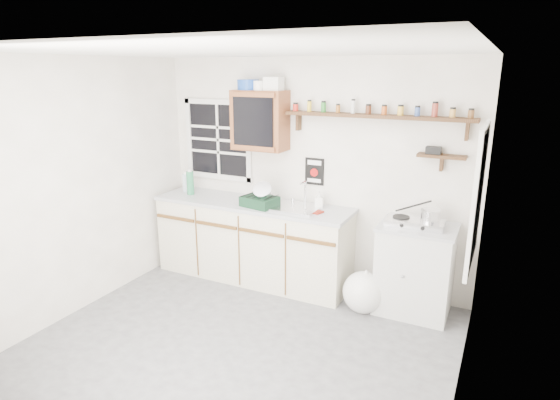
% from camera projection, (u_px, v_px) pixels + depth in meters
% --- Properties ---
extents(room, '(3.64, 3.24, 2.54)m').
position_uv_depth(room, '(235.00, 211.00, 3.81)').
color(room, '#49494B').
rests_on(room, ground).
extents(main_cabinet, '(2.31, 0.63, 0.92)m').
position_uv_depth(main_cabinet, '(253.00, 240.00, 5.40)').
color(main_cabinet, beige).
rests_on(main_cabinet, floor).
extents(right_cabinet, '(0.73, 0.57, 0.91)m').
position_uv_depth(right_cabinet, '(415.00, 269.00, 4.64)').
color(right_cabinet, beige).
rests_on(right_cabinet, floor).
extents(sink, '(0.52, 0.44, 0.29)m').
position_uv_depth(sink, '(295.00, 207.00, 5.05)').
color(sink, silver).
rests_on(sink, main_cabinet).
extents(upper_cabinet, '(0.60, 0.32, 0.65)m').
position_uv_depth(upper_cabinet, '(260.00, 120.00, 5.14)').
color(upper_cabinet, brown).
rests_on(upper_cabinet, wall_back).
extents(upper_cabinet_clutter, '(0.52, 0.24, 0.14)m').
position_uv_depth(upper_cabinet_clutter, '(258.00, 84.00, 5.04)').
color(upper_cabinet_clutter, '#1942A2').
rests_on(upper_cabinet_clutter, upper_cabinet).
extents(spice_shelf, '(1.91, 0.18, 0.35)m').
position_uv_depth(spice_shelf, '(377.00, 115.00, 4.62)').
color(spice_shelf, black).
rests_on(spice_shelf, wall_back).
extents(secondary_shelf, '(0.45, 0.16, 0.24)m').
position_uv_depth(secondary_shelf, '(439.00, 155.00, 4.46)').
color(secondary_shelf, black).
rests_on(secondary_shelf, wall_back).
extents(warning_sign, '(0.22, 0.02, 0.30)m').
position_uv_depth(warning_sign, '(314.00, 172.00, 5.15)').
color(warning_sign, black).
rests_on(warning_sign, wall_back).
extents(window_back, '(0.93, 0.03, 0.98)m').
position_uv_depth(window_back, '(218.00, 140.00, 5.61)').
color(window_back, black).
rests_on(window_back, wall_back).
extents(window_right, '(0.03, 0.78, 1.08)m').
position_uv_depth(window_right, '(478.00, 197.00, 3.47)').
color(window_right, black).
rests_on(window_right, wall_back).
extents(water_bottles, '(0.21, 0.16, 0.31)m').
position_uv_depth(water_bottles, '(188.00, 183.00, 5.63)').
color(water_bottles, silver).
rests_on(water_bottles, main_cabinet).
extents(dish_rack, '(0.41, 0.34, 0.28)m').
position_uv_depth(dish_rack, '(261.00, 199.00, 5.09)').
color(dish_rack, black).
rests_on(dish_rack, main_cabinet).
extents(soap_bottle, '(0.11, 0.11, 0.19)m').
position_uv_depth(soap_bottle, '(319.00, 200.00, 5.03)').
color(soap_bottle, white).
rests_on(soap_bottle, main_cabinet).
extents(rag, '(0.16, 0.15, 0.02)m').
position_uv_depth(rag, '(316.00, 212.00, 4.89)').
color(rag, maroon).
rests_on(rag, main_cabinet).
extents(hotplate, '(0.55, 0.30, 0.08)m').
position_uv_depth(hotplate, '(415.00, 222.00, 4.50)').
color(hotplate, silver).
rests_on(hotplate, right_cabinet).
extents(saucepan, '(0.45, 0.23, 0.19)m').
position_uv_depth(saucepan, '(430.00, 215.00, 4.43)').
color(saucepan, silver).
rests_on(saucepan, hotplate).
extents(trash_bag, '(0.42, 0.38, 0.48)m').
position_uv_depth(trash_bag, '(363.00, 292.00, 4.71)').
color(trash_bag, silver).
rests_on(trash_bag, floor).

